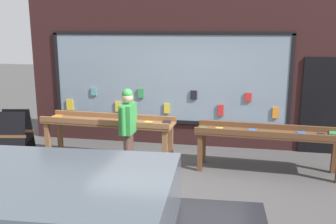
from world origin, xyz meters
TOP-DOWN VIEW (x-y plane):
  - ground_plane at (0.00, 0.00)m, footprint 40.00×40.00m
  - shopfront_facade at (-0.01, 2.39)m, footprint 7.89×0.29m
  - display_table_left at (-1.57, 0.90)m, footprint 2.71×0.78m
  - display_table_right at (1.58, 0.90)m, footprint 2.71×0.77m
  - person_browsing at (-1.00, 0.40)m, footprint 0.23×0.65m
  - small_dog at (-1.33, 0.18)m, footprint 0.25×0.53m
  - sandwich_board_sign at (-3.61, 0.81)m, footprint 0.70×0.79m

SIDE VIEW (x-z plane):
  - ground_plane at x=0.00m, z-range 0.00..0.00m
  - small_dog at x=-1.33m, z-range 0.07..0.46m
  - sandwich_board_sign at x=-3.61m, z-range 0.01..1.02m
  - display_table_right at x=1.58m, z-range 0.27..1.15m
  - display_table_left at x=-1.57m, z-range 0.29..1.24m
  - person_browsing at x=-1.00m, z-range 0.13..1.74m
  - shopfront_facade at x=-0.01m, z-range -0.02..3.57m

